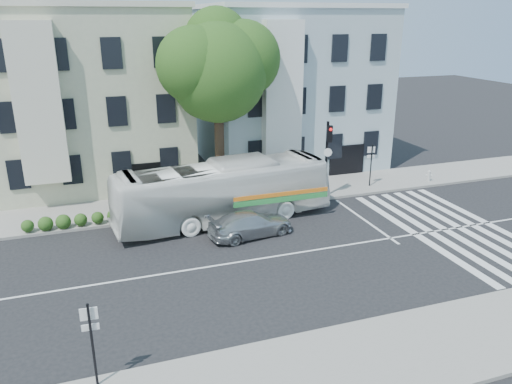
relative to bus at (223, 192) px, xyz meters
name	(u,v)px	position (x,y,z in m)	size (l,w,h in m)	color
ground	(269,257)	(0.77, -4.97, -1.65)	(120.00, 120.00, 0.00)	black
sidewalk_far	(223,199)	(0.77, 3.03, -1.57)	(80.00, 4.00, 0.15)	gray
sidewalk_near	(356,364)	(0.77, -12.97, -1.57)	(80.00, 4.00, 0.15)	gray
building_left	(89,98)	(-6.23, 10.03, 3.85)	(12.00, 10.00, 11.00)	#ABAD91
building_right	(288,88)	(7.77, 10.03, 3.85)	(12.00, 10.00, 11.00)	#9EB3BC
street_tree	(218,66)	(0.83, 3.77, 6.18)	(7.30, 5.90, 11.10)	#2D2116
bus	(223,192)	(0.00, 0.00, 0.00)	(11.83, 2.77, 3.30)	white
sedan	(251,224)	(0.74, -2.37, -1.01)	(4.39, 1.79, 1.27)	silver
hedge	(114,216)	(-5.67, 1.33, -1.15)	(8.50, 0.84, 0.70)	#376922
traffic_signal	(328,150)	(6.71, 1.21, 1.43)	(0.48, 0.55, 4.76)	black
fire_hydrant	(429,175)	(14.61, 1.81, -1.12)	(0.42, 0.29, 0.74)	beige
near_sign_pole	(91,334)	(-7.04, -11.33, 0.23)	(0.50, 0.18, 2.76)	black
far_sign_pole	(371,160)	(10.37, 2.25, 0.23)	(0.50, 0.20, 2.76)	black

